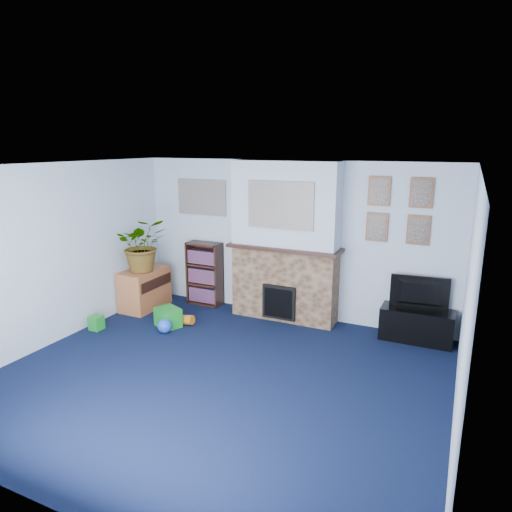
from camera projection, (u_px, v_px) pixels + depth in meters
The scene contains 26 objects.
floor at pixel (219, 377), 5.29m from camera, with size 5.00×4.50×0.01m, color black.
ceiling at pixel (214, 167), 4.72m from camera, with size 5.00×4.50×0.01m, color white.
wall_back at pixel (290, 240), 6.99m from camera, with size 5.00×0.04×2.40m, color silver.
wall_front at pixel (48, 365), 3.03m from camera, with size 5.00×0.04×2.40m, color silver.
wall_left at pixel (53, 255), 6.04m from camera, with size 0.04×4.50×2.40m, color silver.
wall_right at pixel (466, 312), 3.98m from camera, with size 0.04×4.50×2.40m, color silver.
chimney_breast at pixel (285, 243), 6.81m from camera, with size 1.72×0.50×2.40m.
collage_main at pixel (280, 205), 6.48m from camera, with size 1.00×0.03×0.68m, color gray.
collage_left at pixel (202, 197), 7.47m from camera, with size 0.90×0.03×0.58m, color gray.
portrait_tl at pixel (379, 191), 6.24m from camera, with size 0.30×0.03×0.40m, color brown.
portrait_tr at pixel (422, 193), 6.02m from camera, with size 0.30×0.03×0.40m, color brown.
portrait_bl at pixel (377, 227), 6.36m from camera, with size 0.30×0.03×0.40m, color brown.
portrait_br at pixel (418, 230), 6.14m from camera, with size 0.30×0.03×0.40m, color brown.
tv_stand at pixel (416, 325), 6.22m from camera, with size 0.95×0.40×0.45m, color black.
television at pixel (419, 293), 6.14m from camera, with size 0.77×0.10×0.44m, color black.
bookshelf at pixel (205, 275), 7.62m from camera, with size 0.58×0.28×1.05m.
sideboard at pixel (145, 287), 7.46m from camera, with size 0.46×0.84×0.65m, color #B06538.
potted_plant at pixel (143, 245), 7.22m from camera, with size 0.77×0.67×0.85m, color #26661E.
mantel_clock at pixel (283, 241), 6.77m from camera, with size 0.11×0.07×0.16m, color gold.
mantel_candle at pixel (308, 243), 6.60m from camera, with size 0.05×0.05×0.16m, color #B2BFC6.
mantel_teddy at pixel (252, 239), 6.98m from camera, with size 0.12×0.12×0.12m, color gray.
mantel_can at pixel (334, 247), 6.45m from camera, with size 0.06×0.06×0.12m, color #198C26.
green_crate at pixel (168, 317), 6.73m from camera, with size 0.35×0.28×0.28m, color #198C26.
toy_ball at pixel (165, 327), 6.51m from camera, with size 0.21×0.21×0.21m, color blue.
toy_block at pixel (96, 322), 6.62m from camera, with size 0.17×0.17×0.21m, color #198C26.
toy_tube at pixel (184, 320), 6.82m from camera, with size 0.14×0.14×0.31m, color orange.
Camera 1 is at (2.43, -4.17, 2.63)m, focal length 32.00 mm.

